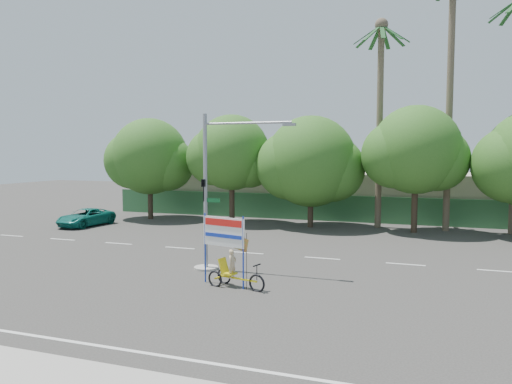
% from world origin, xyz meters
% --- Properties ---
extents(ground, '(120.00, 120.00, 0.00)m').
position_xyz_m(ground, '(0.00, 0.00, 0.00)').
color(ground, '#33302D').
rests_on(ground, ground).
extents(fence, '(38.00, 0.08, 2.00)m').
position_xyz_m(fence, '(0.00, 21.50, 1.00)').
color(fence, '#336B3D').
rests_on(fence, ground).
extents(building_left, '(12.00, 8.00, 4.00)m').
position_xyz_m(building_left, '(-10.00, 26.00, 2.00)').
color(building_left, '#C1B099').
rests_on(building_left, ground).
extents(building_right, '(14.00, 8.00, 3.60)m').
position_xyz_m(building_right, '(8.00, 26.00, 1.80)').
color(building_right, '#C1B099').
rests_on(building_right, ground).
extents(tree_far_left, '(7.14, 6.00, 7.96)m').
position_xyz_m(tree_far_left, '(-14.05, 18.00, 4.76)').
color(tree_far_left, '#473828').
rests_on(tree_far_left, ground).
extents(tree_left, '(6.66, 5.60, 8.07)m').
position_xyz_m(tree_left, '(-7.05, 18.00, 5.06)').
color(tree_left, '#473828').
rests_on(tree_left, ground).
extents(tree_center, '(7.62, 6.40, 7.85)m').
position_xyz_m(tree_center, '(-1.05, 18.00, 4.47)').
color(tree_center, '#473828').
rests_on(tree_center, ground).
extents(tree_right, '(6.90, 5.80, 8.36)m').
position_xyz_m(tree_right, '(5.95, 18.00, 5.24)').
color(tree_right, '#473828').
rests_on(tree_right, ground).
extents(palm_tall, '(3.73, 3.79, 17.45)m').
position_xyz_m(palm_tall, '(8.00, 19.50, 10.46)').
color(palm_tall, '#70604C').
rests_on(palm_tall, ground).
extents(palm_short, '(3.73, 3.79, 14.45)m').
position_xyz_m(palm_short, '(3.50, 19.50, 8.86)').
color(palm_short, '#70604C').
rests_on(palm_short, ground).
extents(traffic_signal, '(4.72, 1.10, 7.00)m').
position_xyz_m(traffic_signal, '(-2.20, 3.98, 2.92)').
color(traffic_signal, gray).
rests_on(traffic_signal, ground).
extents(trike_billboard, '(2.86, 1.07, 2.88)m').
position_xyz_m(trike_billboard, '(-0.35, 1.61, 1.16)').
color(trike_billboard, black).
rests_on(trike_billboard, ground).
extents(pickup_truck, '(2.48, 4.64, 1.24)m').
position_xyz_m(pickup_truck, '(-16.33, 13.09, 0.62)').
color(pickup_truck, '#0F6A5D').
rests_on(pickup_truck, ground).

